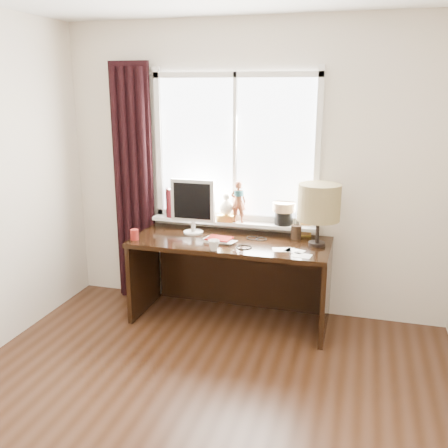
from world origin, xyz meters
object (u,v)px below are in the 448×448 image
(laptop, at_px, (220,241))
(red_cup, at_px, (134,235))
(desk, at_px, (233,263))
(mug, at_px, (214,245))
(table_lamp, at_px, (319,203))
(monitor, at_px, (193,203))

(laptop, bearing_deg, red_cup, -152.30)
(laptop, distance_m, desk, 0.31)
(desk, bearing_deg, mug, -98.36)
(mug, xyz_separation_m, table_lamp, (0.79, 0.35, 0.32))
(mug, relative_size, monitor, 0.19)
(laptop, height_order, mug, mug)
(monitor, relative_size, table_lamp, 0.94)
(desk, distance_m, monitor, 0.65)
(red_cup, distance_m, desk, 0.91)
(mug, relative_size, table_lamp, 0.18)
(mug, height_order, table_lamp, table_lamp)
(mug, bearing_deg, laptop, 92.94)
(laptop, relative_size, mug, 3.15)
(red_cup, xyz_separation_m, table_lamp, (1.53, 0.27, 0.32))
(table_lamp, bearing_deg, mug, -155.89)
(monitor, bearing_deg, laptop, -31.74)
(desk, height_order, table_lamp, table_lamp)
(desk, relative_size, monitor, 3.47)
(red_cup, relative_size, monitor, 0.19)
(laptop, xyz_separation_m, mug, (0.01, -0.23, 0.03))
(table_lamp, bearing_deg, desk, 176.56)
(monitor, bearing_deg, mug, -52.39)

